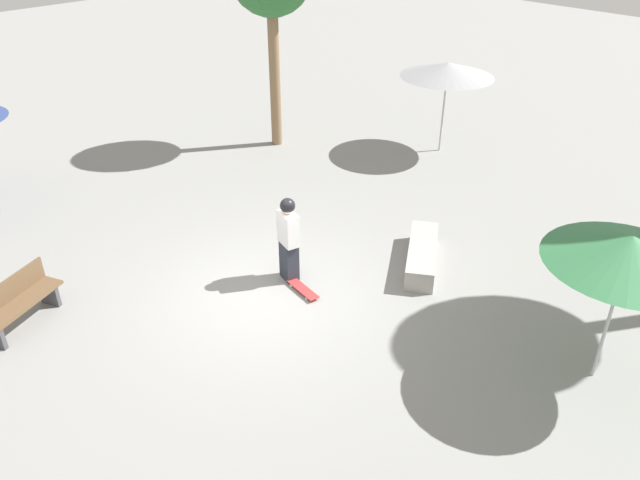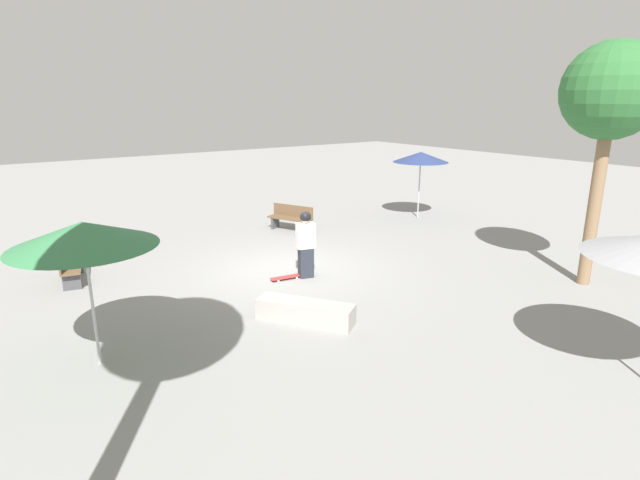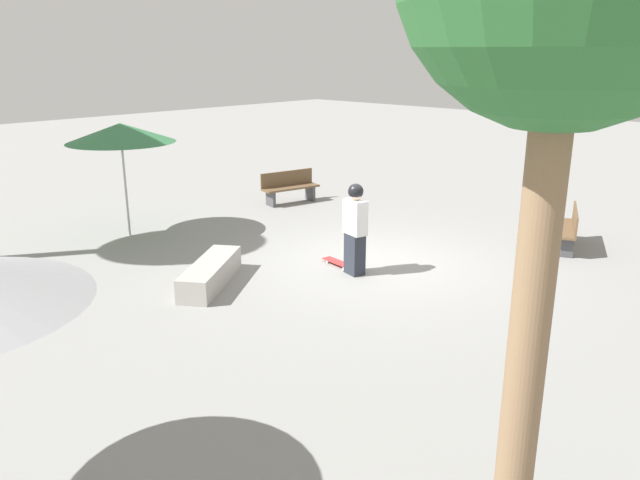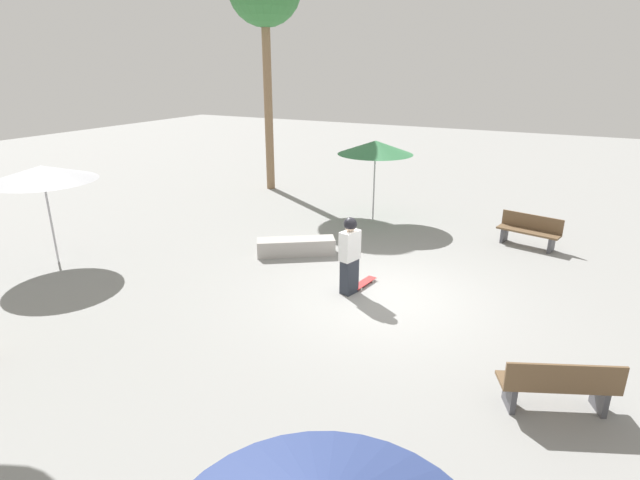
{
  "view_description": "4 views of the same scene",
  "coord_description": "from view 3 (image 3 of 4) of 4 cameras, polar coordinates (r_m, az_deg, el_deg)",
  "views": [
    {
      "loc": [
        5.8,
        7.3,
        6.74
      ],
      "look_at": [
        -1.01,
        0.44,
        0.95
      ],
      "focal_mm": 35.0,
      "sensor_mm": 36.0,
      "label": 1
    },
    {
      "loc": [
        -10.61,
        6.52,
        4.33
      ],
      "look_at": [
        -0.67,
        -0.58,
        0.88
      ],
      "focal_mm": 28.0,
      "sensor_mm": 36.0,
      "label": 2
    },
    {
      "loc": [
        -9.08,
        -7.07,
        3.96
      ],
      "look_at": [
        -1.25,
        0.28,
        0.69
      ],
      "focal_mm": 35.0,
      "sensor_mm": 36.0,
      "label": 3
    },
    {
      "loc": [
        3.21,
        -9.07,
        4.66
      ],
      "look_at": [
        -1.25,
        -0.45,
        1.23
      ],
      "focal_mm": 28.0,
      "sensor_mm": 36.0,
      "label": 4
    }
  ],
  "objects": [
    {
      "name": "ground_plane",
      "position": [
        12.17,
        5.0,
        -2.1
      ],
      "size": [
        60.0,
        60.0,
        0.0
      ],
      "primitive_type": "plane",
      "color": "gray"
    },
    {
      "name": "skater_main",
      "position": [
        11.3,
        3.23,
        1.28
      ],
      "size": [
        0.36,
        0.5,
        1.69
      ],
      "rotation": [
        0.0,
        0.0,
        1.31
      ],
      "color": "#282D38",
      "rests_on": "ground_plane"
    },
    {
      "name": "skateboard",
      "position": [
        11.96,
        1.73,
        -2.09
      ],
      "size": [
        0.32,
        0.82,
        0.07
      ],
      "rotation": [
        0.0,
        0.0,
        1.42
      ],
      "color": "red",
      "rests_on": "ground_plane"
    },
    {
      "name": "concrete_ledge",
      "position": [
        11.12,
        -9.98,
        -3.03
      ],
      "size": [
        1.95,
        1.56,
        0.42
      ],
      "rotation": [
        0.0,
        0.0,
        0.59
      ],
      "color": "#A8A39E",
      "rests_on": "ground_plane"
    },
    {
      "name": "bench_near",
      "position": [
        16.86,
        -2.8,
        4.84
      ],
      "size": [
        1.66,
        0.78,
        0.85
      ],
      "rotation": [
        0.0,
        0.0,
        2.92
      ],
      "color": "#47474C",
      "rests_on": "ground_plane"
    },
    {
      "name": "bench_far",
      "position": [
        13.88,
        21.62,
        0.98
      ],
      "size": [
        1.64,
        1.04,
        0.85
      ],
      "rotation": [
        0.0,
        0.0,
        0.41
      ],
      "color": "#47474C",
      "rests_on": "ground_plane"
    },
    {
      "name": "shade_umbrella_green",
      "position": [
        14.1,
        -17.77,
        9.31
      ],
      "size": [
        2.3,
        2.3,
        2.49
      ],
      "color": "#B7B7BC",
      "rests_on": "ground_plane"
    }
  ]
}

